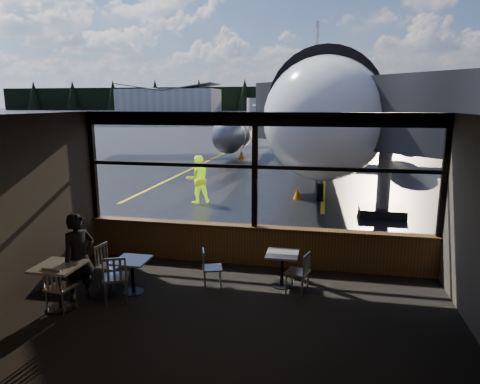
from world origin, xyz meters
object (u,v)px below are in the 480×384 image
(chair_near_w, at_px, (212,268))
(cafe_table_mid, at_px, (133,276))
(cone_nose, at_px, (297,193))
(chair_left_s, at_px, (61,288))
(jet_bridge, at_px, (390,145))
(chair_near_e, at_px, (297,273))
(chair_mid_w, at_px, (110,266))
(cafe_table_near, at_px, (282,270))
(airliner, at_px, (319,70))
(passenger, at_px, (79,258))
(ground_crew, at_px, (198,179))
(cafe_table_left, at_px, (60,287))
(chair_mid_s, at_px, (116,278))
(cone_wing, at_px, (241,154))

(chair_near_w, bearing_deg, cafe_table_mid, -88.05)
(cafe_table_mid, height_order, cone_nose, cafe_table_mid)
(chair_left_s, bearing_deg, jet_bridge, 57.42)
(chair_near_e, xyz_separation_m, chair_near_w, (-1.71, -0.07, -0.02))
(chair_near_e, bearing_deg, chair_near_w, 108.58)
(chair_near_e, bearing_deg, jet_bridge, -3.86)
(chair_near_e, bearing_deg, chair_mid_w, 113.70)
(cafe_table_near, relative_size, chair_left_s, 0.80)
(jet_bridge, relative_size, chair_near_w, 13.20)
(chair_near_e, bearing_deg, airliner, 16.93)
(cafe_table_near, distance_m, chair_mid_w, 3.49)
(passenger, distance_m, ground_crew, 8.29)
(cafe_table_mid, distance_m, chair_near_w, 1.57)
(cafe_table_left, distance_m, chair_mid_s, 0.98)
(jet_bridge, xyz_separation_m, cone_nose, (-3.10, 1.71, -2.11))
(airliner, height_order, passenger, airliner)
(airliner, bearing_deg, chair_mid_s, -100.21)
(cafe_table_mid, relative_size, cone_wing, 1.22)
(chair_mid_w, bearing_deg, cone_nose, 168.80)
(cafe_table_mid, distance_m, cone_nose, 9.54)
(jet_bridge, distance_m, chair_near_e, 7.54)
(chair_near_e, xyz_separation_m, passenger, (-4.01, -1.11, 0.42))
(cafe_table_mid, bearing_deg, passenger, -149.75)
(airliner, xyz_separation_m, cafe_table_left, (-3.94, -22.78, -5.41))
(chair_near_w, xyz_separation_m, chair_mid_w, (-2.02, -0.42, 0.05))
(chair_mid_w, height_order, passenger, passenger)
(jet_bridge, relative_size, chair_mid_w, 11.79)
(jet_bridge, height_order, cone_wing, jet_bridge)
(cafe_table_mid, xyz_separation_m, chair_mid_s, (-0.14, -0.42, 0.13))
(airliner, height_order, chair_left_s, airliner)
(chair_near_e, height_order, cone_nose, chair_near_e)
(chair_mid_w, distance_m, ground_crew, 7.69)
(chair_left_s, distance_m, ground_crew, 8.78)
(chair_mid_w, height_order, ground_crew, ground_crew)
(chair_near_e, height_order, ground_crew, ground_crew)
(cafe_table_mid, bearing_deg, jet_bridge, 52.70)
(chair_near_w, height_order, passenger, passenger)
(chair_left_s, height_order, passenger, passenger)
(airliner, xyz_separation_m, chair_mid_s, (-3.08, -22.30, -5.36))
(cafe_table_left, height_order, chair_left_s, chair_left_s)
(chair_mid_w, distance_m, chair_left_s, 1.17)
(chair_mid_s, bearing_deg, cone_nose, 50.42)
(cone_nose, xyz_separation_m, cone_wing, (-4.60, 11.86, 0.06))
(cafe_table_near, height_order, ground_crew, ground_crew)
(ground_crew, distance_m, cone_nose, 3.94)
(cafe_table_left, relative_size, passenger, 0.50)
(chair_near_e, relative_size, chair_mid_w, 0.94)
(chair_mid_w, bearing_deg, ground_crew, -168.41)
(chair_near_e, bearing_deg, cafe_table_mid, 117.44)
(cafe_table_left, height_order, chair_near_w, cafe_table_left)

